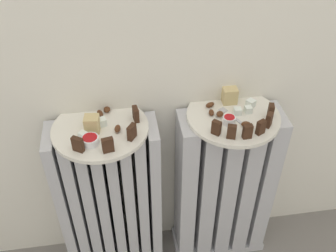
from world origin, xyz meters
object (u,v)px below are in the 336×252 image
at_px(radiator_right, 223,189).
at_px(plate_left, 100,129).
at_px(radiator_left, 111,202).
at_px(plate_right, 233,116).
at_px(jam_bowl_left, 90,140).
at_px(fork, 230,115).
at_px(jam_bowl_right, 229,120).

height_order(radiator_right, plate_left, plate_left).
height_order(radiator_left, radiator_right, same).
distance_m(radiator_left, plate_right, 0.51).
xyz_separation_m(plate_right, jam_bowl_left, (-0.42, -0.07, 0.02)).
distance_m(plate_left, plate_right, 0.39).
bearing_deg(fork, plate_right, 18.18).
relative_size(radiator_left, jam_bowl_right, 17.07).
xyz_separation_m(radiator_right, plate_right, (-0.00, 0.00, 0.32)).
height_order(radiator_left, plate_right, plate_right).
xyz_separation_m(plate_left, fork, (0.38, -0.00, 0.01)).
height_order(jam_bowl_right, fork, jam_bowl_right).
xyz_separation_m(plate_right, jam_bowl_right, (-0.02, -0.04, 0.02)).
distance_m(plate_left, jam_bowl_left, 0.07).
relative_size(plate_left, jam_bowl_left, 5.78).
xyz_separation_m(radiator_left, jam_bowl_right, (0.37, -0.04, 0.34)).
bearing_deg(jam_bowl_left, radiator_right, 8.89).
distance_m(radiator_right, fork, 0.33).
bearing_deg(jam_bowl_left, fork, 8.63).
relative_size(jam_bowl_left, jam_bowl_right, 1.30).
height_order(radiator_left, fork, fork).
distance_m(radiator_left, jam_bowl_right, 0.50).
distance_m(radiator_left, fork, 0.50).
relative_size(radiator_left, fork, 6.66).
height_order(plate_left, jam_bowl_left, jam_bowl_left).
relative_size(plate_right, jam_bowl_left, 5.78).
xyz_separation_m(radiator_left, radiator_right, (0.39, -0.00, -0.00)).
height_order(plate_right, jam_bowl_right, jam_bowl_right).
bearing_deg(radiator_left, fork, -0.53).
bearing_deg(plate_right, radiator_right, 0.00).
bearing_deg(plate_left, fork, -0.53).
bearing_deg(fork, radiator_right, 18.18).
xyz_separation_m(jam_bowl_left, jam_bowl_right, (0.39, 0.03, 0.00)).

